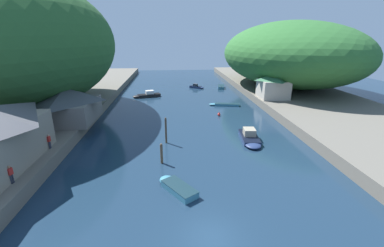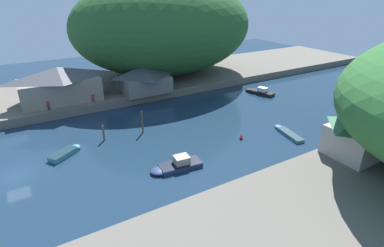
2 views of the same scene
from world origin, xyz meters
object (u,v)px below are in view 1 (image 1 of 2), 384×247
at_px(boat_near_quay, 197,87).
at_px(person_by_boathouse, 49,140).
at_px(boathouse_shed, 67,104).
at_px(channel_buoy_near, 219,114).
at_px(boat_small_dinghy, 221,86).
at_px(boat_yellow_tender, 250,138).
at_px(boat_navy_launch, 176,186).
at_px(person_on_quay, 11,173).
at_px(boat_far_right_bank, 146,95).
at_px(boat_red_skiff, 223,105).
at_px(right_bank_cottage, 273,85).

bearing_deg(boat_near_quay, person_by_boathouse, 8.74).
distance_m(boathouse_shed, channel_buoy_near, 24.81).
bearing_deg(boat_small_dinghy, boat_yellow_tender, -84.52).
height_order(boat_navy_launch, channel_buoy_near, channel_buoy_near).
height_order(boathouse_shed, boat_yellow_tender, boathouse_shed).
distance_m(boat_near_quay, person_by_boathouse, 46.52).
bearing_deg(person_on_quay, boathouse_shed, 23.87).
xyz_separation_m(boat_near_quay, boat_navy_launch, (-6.97, -48.62, -0.05)).
height_order(channel_buoy_near, person_on_quay, person_on_quay).
relative_size(boat_near_quay, boat_small_dinghy, 0.72).
xyz_separation_m(boat_small_dinghy, person_by_boathouse, (-27.82, -41.82, 2.15)).
bearing_deg(boathouse_shed, person_on_quay, -84.93).
bearing_deg(person_on_quay, boat_yellow_tender, -47.03).
bearing_deg(boat_small_dinghy, boat_far_right_bank, -142.49).
bearing_deg(boat_navy_launch, boat_red_skiff, 35.94).
distance_m(right_bank_cottage, person_by_boathouse, 41.33).
distance_m(right_bank_cottage, boat_near_quay, 23.77).
bearing_deg(boat_near_quay, boat_red_skiff, 46.19).
bearing_deg(right_bank_cottage, person_by_boathouse, -147.21).
bearing_deg(channel_buoy_near, person_by_boathouse, -145.26).
distance_m(boat_near_quay, boat_small_dinghy, 6.80).
xyz_separation_m(boat_yellow_tender, boat_navy_launch, (-10.39, -10.83, -0.13)).
relative_size(boathouse_shed, boat_yellow_tender, 1.46).
bearing_deg(right_bank_cottage, boat_red_skiff, 179.08).
xyz_separation_m(boat_near_quay, boat_red_skiff, (3.52, -18.91, -0.15)).
height_order(boat_small_dinghy, person_by_boathouse, person_by_boathouse).
xyz_separation_m(boat_small_dinghy, boat_red_skiff, (-3.27, -19.29, -0.10)).
distance_m(boat_near_quay, boat_red_skiff, 19.24).
bearing_deg(boat_near_quay, person_on_quay, 12.27).
relative_size(boat_near_quay, person_on_quay, 2.44).
relative_size(boat_near_quay, person_by_boathouse, 2.44).
bearing_deg(boathouse_shed, right_bank_cottage, 18.27).
distance_m(channel_buoy_near, person_on_quay, 32.06).
height_order(boathouse_shed, boat_small_dinghy, boathouse_shed).
bearing_deg(boat_small_dinghy, boathouse_shed, -122.58).
relative_size(boathouse_shed, person_by_boathouse, 5.70).
height_order(boat_near_quay, boat_navy_launch, boat_near_quay).
relative_size(boat_navy_launch, person_by_boathouse, 2.82).
distance_m(boat_yellow_tender, channel_buoy_near, 12.02).
height_order(boathouse_shed, boat_near_quay, boathouse_shed).
distance_m(boat_yellow_tender, person_on_quay, 26.94).
bearing_deg(right_bank_cottage, boat_navy_launch, -124.97).
height_order(right_bank_cottage, boat_near_quay, right_bank_cottage).
bearing_deg(boathouse_shed, boat_red_skiff, 24.92).
xyz_separation_m(channel_buoy_near, person_by_boathouse, (-22.35, -15.49, 2.17)).
bearing_deg(boat_near_quay, channel_buoy_near, 38.55).
xyz_separation_m(right_bank_cottage, boat_far_right_bank, (-26.62, 9.42, -3.62)).
height_order(boat_red_skiff, channel_buoy_near, channel_buoy_near).
relative_size(boat_yellow_tender, boat_near_quay, 1.60).
distance_m(boat_far_right_bank, person_on_quay, 40.02).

